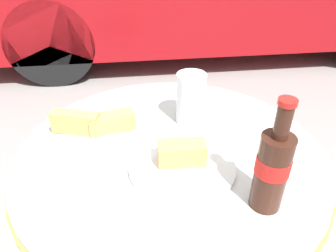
{
  "coord_description": "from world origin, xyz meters",
  "views": [
    {
      "loc": [
        -0.08,
        -0.63,
        1.25
      ],
      "look_at": [
        0.0,
        0.04,
        0.8
      ],
      "focal_mm": 35.0,
      "sensor_mm": 36.0,
      "label": 1
    }
  ],
  "objects_px": {
    "lunch_plate_far": "(182,163)",
    "cola_bottle_left": "(272,168)",
    "bistro_table": "(170,195)",
    "drinking_glass": "(191,101)",
    "lunch_plate_near": "(93,130)"
  },
  "relations": [
    {
      "from": "lunch_plate_far",
      "to": "drinking_glass",
      "type": "bearing_deg",
      "value": 74.65
    },
    {
      "from": "lunch_plate_near",
      "to": "drinking_glass",
      "type": "bearing_deg",
      "value": 9.27
    },
    {
      "from": "drinking_glass",
      "to": "lunch_plate_far",
      "type": "relative_size",
      "value": 0.58
    },
    {
      "from": "bistro_table",
      "to": "lunch_plate_far",
      "type": "bearing_deg",
      "value": -73.37
    },
    {
      "from": "bistro_table",
      "to": "lunch_plate_far",
      "type": "distance_m",
      "value": 0.18
    },
    {
      "from": "bistro_table",
      "to": "cola_bottle_left",
      "type": "distance_m",
      "value": 0.36
    },
    {
      "from": "drinking_glass",
      "to": "lunch_plate_far",
      "type": "bearing_deg",
      "value": -105.35
    },
    {
      "from": "drinking_glass",
      "to": "lunch_plate_far",
      "type": "distance_m",
      "value": 0.21
    },
    {
      "from": "bistro_table",
      "to": "cola_bottle_left",
      "type": "relative_size",
      "value": 3.16
    },
    {
      "from": "cola_bottle_left",
      "to": "lunch_plate_near",
      "type": "distance_m",
      "value": 0.46
    },
    {
      "from": "drinking_glass",
      "to": "lunch_plate_near",
      "type": "xyz_separation_m",
      "value": [
        -0.26,
        -0.04,
        -0.04
      ]
    },
    {
      "from": "bistro_table",
      "to": "cola_bottle_left",
      "type": "xyz_separation_m",
      "value": [
        0.17,
        -0.19,
        0.25
      ]
    },
    {
      "from": "drinking_glass",
      "to": "lunch_plate_far",
      "type": "height_order",
      "value": "drinking_glass"
    },
    {
      "from": "lunch_plate_far",
      "to": "cola_bottle_left",
      "type": "bearing_deg",
      "value": -40.72
    },
    {
      "from": "bistro_table",
      "to": "drinking_glass",
      "type": "xyz_separation_m",
      "value": [
        0.07,
        0.13,
        0.22
      ]
    }
  ]
}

